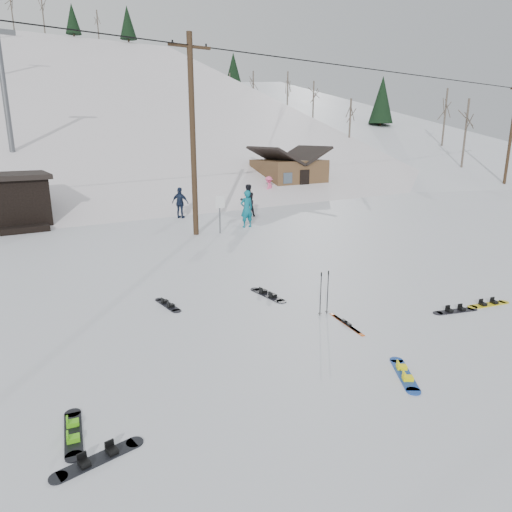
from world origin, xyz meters
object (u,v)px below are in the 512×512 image
hero_snowboard (404,374)px  utility_pole (193,134)px  cabin (289,175)px  hero_skis (346,324)px

hero_snowboard → utility_pole: bearing=25.7°
cabin → hero_skis: size_ratio=3.56×
utility_pole → hero_skis: utility_pole is taller
utility_pole → hero_snowboard: 15.30m
hero_snowboard → hero_skis: 2.63m
hero_skis → hero_snowboard: bearing=-96.3°
utility_pole → hero_skis: 12.85m
cabin → hero_skis: bearing=-123.4°
utility_pole → hero_skis: size_ratio=5.95×
cabin → hero_snowboard: bearing=-122.0°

